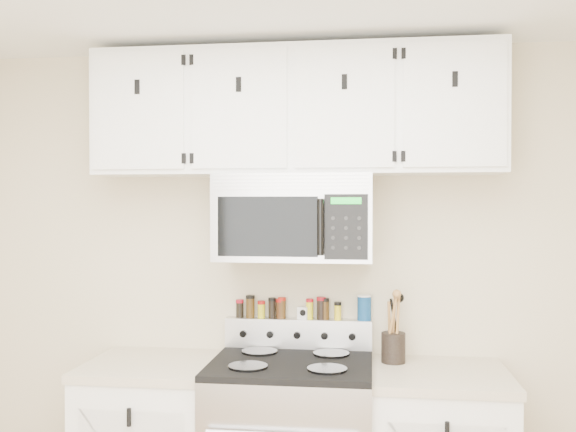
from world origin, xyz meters
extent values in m
cube|color=#C3B892|center=(0.00, 1.75, 1.25)|extent=(3.50, 0.01, 2.50)
cube|color=black|center=(0.00, 1.43, 0.94)|extent=(0.76, 0.65, 0.03)
cube|color=#B7B7BA|center=(0.00, 1.71, 1.03)|extent=(0.76, 0.08, 0.15)
cylinder|color=black|center=(-0.18, 1.28, 0.96)|extent=(0.18, 0.18, 0.01)
cylinder|color=black|center=(0.18, 1.28, 0.96)|extent=(0.18, 0.18, 0.01)
cylinder|color=black|center=(-0.18, 1.57, 0.96)|extent=(0.18, 0.18, 0.01)
cylinder|color=black|center=(0.18, 1.57, 0.96)|extent=(0.18, 0.18, 0.01)
cube|color=tan|center=(-0.69, 1.45, 0.90)|extent=(0.64, 0.62, 0.04)
cube|color=tan|center=(0.69, 1.45, 0.90)|extent=(0.64, 0.62, 0.04)
cube|color=#9E9EA3|center=(0.00, 1.56, 1.63)|extent=(0.76, 0.38, 0.42)
cube|color=#B7B7BA|center=(0.00, 1.36, 1.80)|extent=(0.73, 0.01, 0.08)
cube|color=black|center=(-0.10, 1.36, 1.59)|extent=(0.47, 0.01, 0.28)
cube|color=black|center=(0.26, 1.36, 1.59)|extent=(0.20, 0.01, 0.30)
cylinder|color=black|center=(0.15, 1.33, 1.59)|extent=(0.03, 0.03, 0.26)
cube|color=white|center=(0.00, 1.58, 2.15)|extent=(2.00, 0.33, 0.62)
cube|color=white|center=(-0.75, 1.41, 2.15)|extent=(0.46, 0.01, 0.57)
cube|color=black|center=(-0.75, 1.41, 2.26)|extent=(0.02, 0.01, 0.07)
cube|color=white|center=(-0.25, 1.41, 2.15)|extent=(0.46, 0.01, 0.57)
cube|color=black|center=(-0.25, 1.41, 2.26)|extent=(0.03, 0.01, 0.07)
cube|color=white|center=(0.25, 1.41, 2.15)|extent=(0.46, 0.01, 0.57)
cube|color=black|center=(0.25, 1.41, 2.26)|extent=(0.03, 0.01, 0.07)
cube|color=white|center=(0.75, 1.41, 2.15)|extent=(0.46, 0.01, 0.57)
cube|color=black|center=(0.75, 1.41, 2.26)|extent=(0.02, 0.01, 0.07)
cylinder|color=black|center=(0.48, 1.58, 0.99)|extent=(0.12, 0.12, 0.15)
cylinder|color=olive|center=(0.48, 1.58, 1.11)|extent=(0.01, 0.01, 0.27)
cylinder|color=olive|center=(0.50, 1.57, 1.11)|extent=(0.01, 0.01, 0.29)
cylinder|color=olive|center=(0.46, 1.59, 1.10)|extent=(0.01, 0.01, 0.25)
cylinder|color=black|center=(0.49, 1.60, 1.10)|extent=(0.01, 0.01, 0.26)
cylinder|color=olive|center=(0.47, 1.56, 1.11)|extent=(0.01, 0.01, 0.28)
cube|color=white|center=(0.03, 1.71, 1.13)|extent=(0.06, 0.06, 0.06)
cylinder|color=navy|center=(0.34, 1.71, 1.16)|extent=(0.07, 0.07, 0.12)
cylinder|color=white|center=(0.34, 1.71, 1.23)|extent=(0.07, 0.07, 0.01)
cylinder|color=black|center=(-0.31, 1.71, 1.14)|extent=(0.04, 0.04, 0.08)
cylinder|color=maroon|center=(-0.31, 1.71, 1.19)|extent=(0.04, 0.04, 0.02)
cylinder|color=#402B0F|center=(-0.25, 1.71, 1.15)|extent=(0.04, 0.04, 0.10)
cylinder|color=black|center=(-0.25, 1.71, 1.21)|extent=(0.05, 0.05, 0.02)
cylinder|color=gold|center=(-0.19, 1.71, 1.14)|extent=(0.04, 0.04, 0.07)
cylinder|color=#A90F0D|center=(-0.19, 1.71, 1.18)|extent=(0.04, 0.04, 0.02)
cylinder|color=black|center=(-0.14, 1.71, 1.15)|extent=(0.04, 0.04, 0.09)
cylinder|color=black|center=(-0.14, 1.71, 1.20)|extent=(0.04, 0.04, 0.02)
cylinder|color=#3F220F|center=(-0.09, 1.71, 1.14)|extent=(0.04, 0.04, 0.09)
cylinder|color=#AF0E0D|center=(-0.09, 1.71, 1.19)|extent=(0.04, 0.04, 0.02)
cylinder|color=#422A0F|center=(-0.09, 1.71, 1.15)|extent=(0.04, 0.04, 0.09)
cylinder|color=#AB190D|center=(-0.09, 1.71, 1.20)|extent=(0.04, 0.04, 0.02)
cylinder|color=yellow|center=(0.06, 1.71, 1.14)|extent=(0.04, 0.04, 0.09)
cylinder|color=#B10D16|center=(0.06, 1.71, 1.20)|extent=(0.04, 0.04, 0.02)
cylinder|color=black|center=(0.12, 1.71, 1.15)|extent=(0.05, 0.05, 0.10)
cylinder|color=maroon|center=(0.12, 1.71, 1.21)|extent=(0.05, 0.05, 0.02)
cylinder|color=#41290F|center=(0.14, 1.71, 1.15)|extent=(0.04, 0.04, 0.09)
cylinder|color=black|center=(0.14, 1.71, 1.20)|extent=(0.04, 0.04, 0.02)
cylinder|color=yellow|center=(0.20, 1.71, 1.14)|extent=(0.03, 0.03, 0.07)
cylinder|color=black|center=(0.20, 1.71, 1.18)|extent=(0.04, 0.04, 0.02)
camera|label=1|loc=(0.38, -1.58, 1.69)|focal=40.00mm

